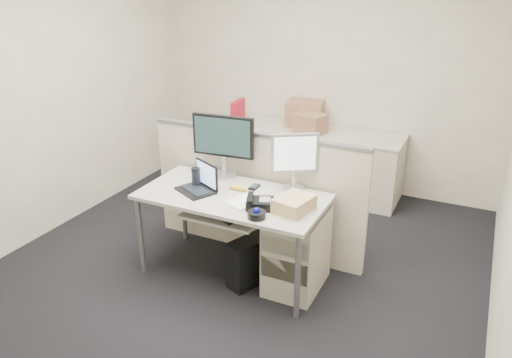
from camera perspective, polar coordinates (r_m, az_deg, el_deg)
The scene contains 26 objects.
floor at distance 4.36m, azimuth -2.54°, elevation -10.63°, with size 4.00×4.50×0.01m, color black.
wall_back at distance 5.82m, azimuth 7.91°, elevation 12.20°, with size 4.00×0.02×2.70m, color beige.
wall_left at distance 5.03m, azimuth -23.64°, elevation 8.90°, with size 0.02×4.50×2.70m, color beige.
desk at distance 4.03m, azimuth -2.71°, elevation -2.66°, with size 1.50×0.75×0.73m.
keyboard_tray at distance 3.91m, azimuth -3.94°, elevation -4.27°, with size 0.62×0.32×0.02m, color #B5B3AA.
drawer_pedestal at distance 4.03m, azimuth 4.71°, elevation -8.20°, with size 0.40×0.55×0.65m, color #B1A695.
cubicle_partition at distance 4.44m, azimuth 0.03°, elevation -1.78°, with size 2.00×0.06×1.10m, color #C0B7A0.
back_counter at distance 5.79m, azimuth 6.39°, elevation 2.03°, with size 2.00×0.60×0.72m, color #B1A695.
monitor_main at distance 4.28m, azimuth -3.73°, elevation 3.74°, with size 0.55×0.21×0.55m, color black.
monitor_small at distance 4.03m, azimuth 4.40°, elevation 1.91°, with size 0.38×0.19×0.47m, color #B7B7BC.
laptop at distance 4.04m, azimuth -6.99°, elevation 0.04°, with size 0.30×0.23×0.23m, color black.
trackball at distance 3.63m, azimuth 0.07°, elevation -4.10°, with size 0.14×0.14×0.05m, color black.
desk_phone at distance 3.78m, azimuth 0.47°, elevation -2.84°, with size 0.21×0.17×0.07m, color black.
paper_stack at distance 3.88m, azimuth -1.32°, elevation -2.59°, with size 0.20×0.26×0.01m, color white.
sticky_pad at distance 3.93m, azimuth -0.41°, elevation -2.20°, with size 0.09×0.09×0.01m, color yellow.
travel_mug at distance 4.16m, azimuth -6.87°, elevation 0.11°, with size 0.07×0.07×0.15m, color black.
banana at distance 4.08m, azimuth -2.07°, elevation -1.05°, with size 0.17×0.04×0.04m, color yellow.
cellphone at distance 4.12m, azimuth -0.19°, elevation -0.93°, with size 0.06×0.12×0.02m, color black.
manila_folders at distance 3.73m, azimuth 4.37°, elevation -2.86°, with size 0.23×0.29×0.11m, color tan.
keyboard at distance 3.95m, azimuth -4.30°, elevation -3.58°, with size 0.47×0.17×0.03m, color black.
pc_tower_desk at distance 4.14m, azimuth -0.44°, elevation -9.26°, with size 0.17×0.43×0.40m, color black.
pc_tower_spare_dark at distance 6.38m, azimuth -6.20°, elevation 2.55°, with size 0.18×0.44×0.41m, color black.
pc_tower_spare_silver at distance 6.43m, azimuth -4.34°, elevation 2.96°, with size 0.19×0.48×0.45m, color #B7B7BC.
cardboard_box_left at distance 5.78m, azimuth 5.59°, elevation 7.40°, with size 0.41×0.31×0.31m, color #90674D.
cardboard_box_right at distance 5.53m, azimuth 6.18°, elevation 6.25°, with size 0.32×0.25×0.23m, color #90674D.
red_binder at distance 5.88m, azimuth -2.08°, elevation 7.63°, with size 0.07×0.30×0.28m, color #A51522.
Camera 1 is at (1.74, -3.20, 2.39)m, focal length 35.00 mm.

